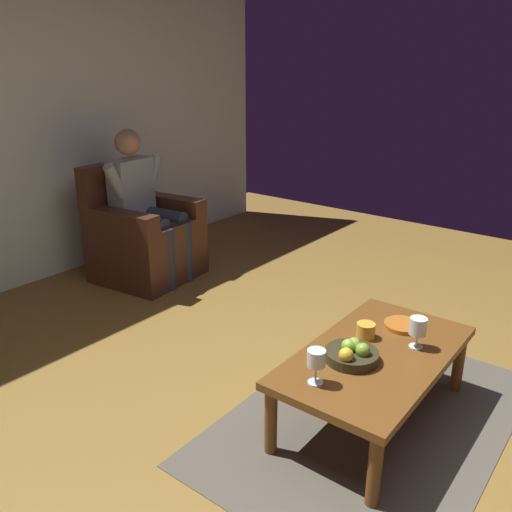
# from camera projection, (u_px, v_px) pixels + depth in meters

# --- Properties ---
(ground_plane) EXTENTS (7.57, 7.57, 0.00)m
(ground_plane) POSITION_uv_depth(u_px,v_px,m) (366.00, 448.00, 2.54)
(ground_plane) COLOR brown
(rug) EXTENTS (1.85, 1.24, 0.01)m
(rug) POSITION_uv_depth(u_px,v_px,m) (370.00, 417.00, 2.76)
(rug) COLOR #4F493E
(rug) RESTS_ON ground
(armchair) EXTENTS (0.82, 0.80, 0.96)m
(armchair) POSITION_uv_depth(u_px,v_px,m) (143.00, 238.00, 4.47)
(armchair) COLOR #432318
(armchair) RESTS_ON ground
(person_seated) EXTENTS (0.64, 0.63, 1.24)m
(person_seated) POSITION_uv_depth(u_px,v_px,m) (144.00, 201.00, 4.34)
(person_seated) COLOR #94A09B
(person_seated) RESTS_ON ground
(coffee_table) EXTENTS (1.15, 0.63, 0.39)m
(coffee_table) POSITION_uv_depth(u_px,v_px,m) (375.00, 361.00, 2.64)
(coffee_table) COLOR brown
(coffee_table) RESTS_ON ground
(wine_glass_near) EXTENTS (0.09, 0.09, 0.16)m
(wine_glass_near) POSITION_uv_depth(u_px,v_px,m) (418.00, 328.00, 2.64)
(wine_glass_near) COLOR silver
(wine_glass_near) RESTS_ON coffee_table
(wine_glass_far) EXTENTS (0.08, 0.08, 0.17)m
(wine_glass_far) POSITION_uv_depth(u_px,v_px,m) (316.00, 360.00, 2.34)
(wine_glass_far) COLOR silver
(wine_glass_far) RESTS_ON coffee_table
(fruit_bowl) EXTENTS (0.26, 0.26, 0.11)m
(fruit_bowl) POSITION_uv_depth(u_px,v_px,m) (352.00, 354.00, 2.54)
(fruit_bowl) COLOR #2F2A18
(fruit_bowl) RESTS_ON coffee_table
(decorative_dish) EXTENTS (0.20, 0.20, 0.02)m
(decorative_dish) POSITION_uv_depth(u_px,v_px,m) (403.00, 325.00, 2.87)
(decorative_dish) COLOR #B46221
(decorative_dish) RESTS_ON coffee_table
(candle_jar) EXTENTS (0.10, 0.10, 0.08)m
(candle_jar) POSITION_uv_depth(u_px,v_px,m) (366.00, 331.00, 2.76)
(candle_jar) COLOR gold
(candle_jar) RESTS_ON coffee_table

